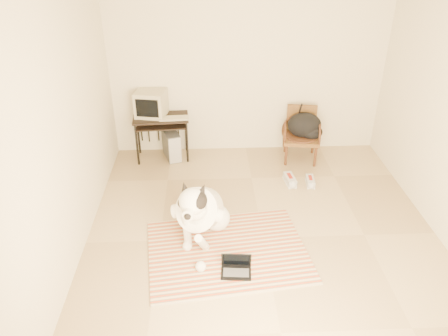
{
  "coord_description": "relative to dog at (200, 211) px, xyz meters",
  "views": [
    {
      "loc": [
        -0.62,
        -3.89,
        3.17
      ],
      "look_at": [
        -0.44,
        0.1,
        0.87
      ],
      "focal_mm": 35.0,
      "sensor_mm": 36.0,
      "label": 1
    }
  ],
  "objects": [
    {
      "name": "desk_keyboard",
      "position": [
        -0.38,
        1.86,
        0.32
      ],
      "size": [
        0.43,
        0.18,
        0.03
      ],
      "primitive_type": "cube",
      "rotation": [
        0.0,
        0.0,
        0.06
      ],
      "color": "tan",
      "rests_on": "computer_desk"
    },
    {
      "name": "rattan_chair",
      "position": [
        1.48,
        1.86,
        0.03
      ],
      "size": [
        0.58,
        0.56,
        0.77
      ],
      "color": "brown",
      "rests_on": "floor"
    },
    {
      "name": "sneaker_right",
      "position": [
        1.49,
        1.08,
        -0.32
      ],
      "size": [
        0.13,
        0.28,
        0.09
      ],
      "color": "silver",
      "rests_on": "floor"
    },
    {
      "name": "wall_front",
      "position": [
        0.7,
        -2.3,
        0.99
      ],
      "size": [
        4.5,
        0.0,
        4.5
      ],
      "primitive_type": "plane",
      "rotation": [
        -1.57,
        0.0,
        0.0
      ],
      "color": "beige",
      "rests_on": "floor"
    },
    {
      "name": "wall_back",
      "position": [
        0.7,
        2.2,
        0.99
      ],
      "size": [
        4.5,
        0.0,
        4.5
      ],
      "primitive_type": "plane",
      "rotation": [
        1.57,
        0.0,
        0.0
      ],
      "color": "beige",
      "rests_on": "floor"
    },
    {
      "name": "floor",
      "position": [
        0.7,
        -0.05,
        -0.36
      ],
      "size": [
        4.5,
        4.5,
        0.0
      ],
      "primitive_type": "plane",
      "color": "tan",
      "rests_on": "ground"
    },
    {
      "name": "dog",
      "position": [
        0.0,
        0.0,
        0.0
      ],
      "size": [
        0.63,
        1.26,
        0.9
      ],
      "color": "white",
      "rests_on": "rug"
    },
    {
      "name": "wall_left",
      "position": [
        -1.3,
        -0.05,
        0.99
      ],
      "size": [
        0.0,
        4.5,
        4.5
      ],
      "primitive_type": "plane",
      "rotation": [
        1.57,
        0.0,
        1.57
      ],
      "color": "beige",
      "rests_on": "floor"
    },
    {
      "name": "rug",
      "position": [
        0.29,
        -0.27,
        -0.35
      ],
      "size": [
        1.85,
        1.5,
        0.02
      ],
      "color": "#B84222",
      "rests_on": "floor"
    },
    {
      "name": "crt_monitor",
      "position": [
        -0.71,
        2.02,
        0.49
      ],
      "size": [
        0.48,
        0.46,
        0.37
      ],
      "color": "tan",
      "rests_on": "computer_desk"
    },
    {
      "name": "laptop",
      "position": [
        0.36,
        -0.59,
        -0.29
      ],
      "size": [
        0.32,
        0.24,
        0.21
      ],
      "color": "black",
      "rests_on": "rug"
    },
    {
      "name": "pc_tower",
      "position": [
        -0.44,
        1.95,
        -0.15
      ],
      "size": [
        0.31,
        0.48,
        0.42
      ],
      "color": "#494A4C",
      "rests_on": "floor"
    },
    {
      "name": "sneaker_left",
      "position": [
        1.21,
        1.12,
        -0.31
      ],
      "size": [
        0.15,
        0.31,
        0.11
      ],
      "color": "silver",
      "rests_on": "floor"
    },
    {
      "name": "computer_desk",
      "position": [
        -0.58,
        1.94,
        0.21
      ],
      "size": [
        0.82,
        0.5,
        0.66
      ],
      "color": "black",
      "rests_on": "floor"
    },
    {
      "name": "backpack",
      "position": [
        1.54,
        1.83,
        0.17
      ],
      "size": [
        0.5,
        0.42,
        0.37
      ],
      "color": "black",
      "rests_on": "rattan_chair"
    }
  ]
}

